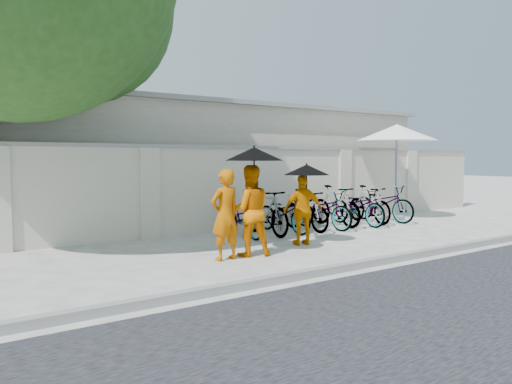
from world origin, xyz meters
TOP-DOWN VIEW (x-y plane):
  - ground at (0.00, 0.00)m, footprint 80.00×80.00m
  - kerb at (0.00, -1.70)m, footprint 40.00×0.16m
  - compound_wall at (1.00, 3.20)m, footprint 20.00×0.30m
  - building_behind at (2.00, 7.00)m, footprint 14.00×6.00m
  - monk_left at (-0.86, 0.12)m, footprint 0.62×0.45m
  - monk_center at (-0.30, 0.18)m, footprint 0.97×0.87m
  - parasol_center at (-0.25, 0.10)m, footprint 1.06×1.06m
  - monk_right at (1.22, 0.47)m, footprint 0.91×0.57m
  - parasol_right at (1.24, 0.39)m, footprint 0.92×0.92m
  - patio_umbrella at (6.16, 2.15)m, footprint 2.93×2.93m
  - bike_0 at (0.78, 2.01)m, footprint 0.65×1.67m
  - bike_1 at (1.37, 1.93)m, footprint 0.62×1.82m
  - bike_2 at (1.96, 2.04)m, footprint 0.78×1.84m
  - bike_3 at (2.55, 1.92)m, footprint 0.52×1.70m
  - bike_4 at (3.14, 1.95)m, footprint 0.85×1.93m
  - bike_5 at (3.73, 2.10)m, footprint 0.52×1.77m
  - bike_6 at (4.32, 1.90)m, footprint 0.68×1.90m
  - bike_7 at (4.90, 2.02)m, footprint 0.70×1.75m
  - bike_8 at (5.49, 2.04)m, footprint 0.91×2.03m

SIDE VIEW (x-z plane):
  - ground at x=0.00m, z-range 0.00..0.00m
  - kerb at x=0.00m, z-range 0.00..0.12m
  - bike_0 at x=0.78m, z-range 0.00..0.86m
  - bike_2 at x=1.96m, z-range 0.00..0.94m
  - bike_4 at x=3.14m, z-range 0.00..0.98m
  - bike_6 at x=4.32m, z-range 0.00..0.99m
  - bike_3 at x=2.55m, z-range 0.00..1.01m
  - bike_7 at x=4.90m, z-range 0.00..1.02m
  - bike_8 at x=5.49m, z-range 0.00..1.03m
  - bike_5 at x=3.73m, z-range 0.00..1.06m
  - bike_1 at x=1.37m, z-range 0.00..1.08m
  - monk_right at x=1.22m, z-range 0.00..1.44m
  - monk_left at x=-0.86m, z-range 0.00..1.59m
  - monk_center at x=-0.30m, z-range 0.00..1.65m
  - compound_wall at x=1.00m, z-range 0.00..2.00m
  - parasol_right at x=1.24m, z-range 1.12..1.96m
  - building_behind at x=2.00m, z-range 0.00..3.20m
  - parasol_center at x=-0.25m, z-range 1.33..2.37m
  - patio_umbrella at x=6.16m, z-range 1.10..3.83m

